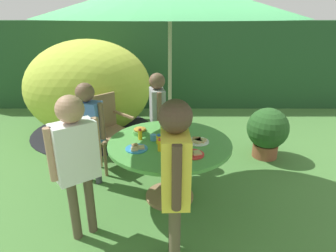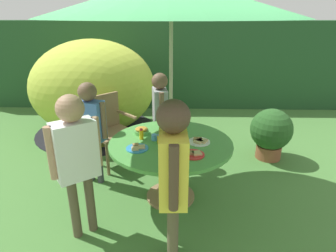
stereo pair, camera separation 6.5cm
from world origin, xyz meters
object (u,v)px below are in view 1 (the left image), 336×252
(plate_mid_left, at_px, (138,148))
(juice_bottle_far_left, at_px, (141,134))
(potted_plant, at_px, (269,131))
(juice_bottle_center_back, at_px, (160,139))
(dome_tent, at_px, (91,88))
(garden_table, at_px, (171,154))
(plate_front_edge, at_px, (199,141))
(juice_bottle_near_left, at_px, (172,129))
(juice_bottle_near_right, at_px, (166,125))
(child_in_yellow_shirt, at_px, (176,167))
(plate_center_front, at_px, (194,154))
(child_in_grey_shirt, at_px, (159,106))
(wooden_chair, at_px, (107,126))
(child_in_blue_shirt, at_px, (89,121))
(juice_bottle_mid_right, at_px, (182,136))
(child_in_white_shirt, at_px, (77,151))
(cup_near, at_px, (155,137))
(snack_bowl, at_px, (141,131))
(juice_bottle_far_right, at_px, (161,145))

(plate_mid_left, height_order, juice_bottle_far_left, juice_bottle_far_left)
(potted_plant, xyz_separation_m, juice_bottle_center_back, (-1.53, -1.07, 0.34))
(dome_tent, height_order, juice_bottle_far_left, dome_tent)
(garden_table, height_order, plate_front_edge, plate_front_edge)
(dome_tent, distance_m, juice_bottle_near_left, 2.26)
(potted_plant, distance_m, plate_mid_left, 2.15)
(plate_front_edge, xyz_separation_m, juice_bottle_near_right, (-0.36, 0.37, 0.04))
(child_in_yellow_shirt, xyz_separation_m, plate_center_front, (0.19, 0.62, -0.21))
(garden_table, distance_m, child_in_grey_shirt, 0.97)
(plate_mid_left, relative_size, juice_bottle_near_right, 2.05)
(wooden_chair, bearing_deg, child_in_blue_shirt, -144.31)
(wooden_chair, height_order, juice_bottle_mid_right, wooden_chair)
(child_in_white_shirt, height_order, plate_front_edge, child_in_white_shirt)
(cup_near, bearing_deg, dome_tent, 121.06)
(garden_table, relative_size, juice_bottle_center_back, 12.41)
(potted_plant, bearing_deg, child_in_yellow_shirt, -125.31)
(child_in_white_shirt, relative_size, juice_bottle_far_left, 11.29)
(wooden_chair, xyz_separation_m, child_in_yellow_shirt, (0.90, -1.78, 0.37))
(child_in_white_shirt, relative_size, snack_bowl, 8.23)
(garden_table, xyz_separation_m, cup_near, (-0.18, 0.04, 0.18))
(juice_bottle_center_back, bearing_deg, juice_bottle_far_left, 152.11)
(snack_bowl, xyz_separation_m, juice_bottle_center_back, (0.22, -0.26, 0.01))
(snack_bowl, bearing_deg, juice_bottle_far_right, -61.15)
(garden_table, bearing_deg, dome_tent, 124.17)
(child_in_white_shirt, bearing_deg, juice_bottle_near_left, 8.12)
(wooden_chair, relative_size, juice_bottle_far_left, 7.90)
(garden_table, relative_size, juice_bottle_far_left, 10.87)
(dome_tent, bearing_deg, juice_bottle_center_back, -73.67)
(snack_bowl, bearing_deg, juice_bottle_mid_right, -20.04)
(juice_bottle_far_right, distance_m, cup_near, 0.27)
(plate_front_edge, height_order, juice_bottle_mid_right, juice_bottle_mid_right)
(wooden_chair, height_order, plate_center_front, wooden_chair)
(wooden_chair, height_order, juice_bottle_far_right, wooden_chair)
(dome_tent, xyz_separation_m, child_in_grey_shirt, (1.20, -1.09, 0.01))
(wooden_chair, height_order, plate_mid_left, wooden_chair)
(juice_bottle_near_left, bearing_deg, juice_bottle_near_right, 114.37)
(juice_bottle_near_right, height_order, juice_bottle_center_back, juice_bottle_near_right)
(dome_tent, height_order, child_in_grey_shirt, dome_tent)
(child_in_grey_shirt, relative_size, juice_bottle_center_back, 11.84)
(juice_bottle_center_back, bearing_deg, wooden_chair, 130.21)
(snack_bowl, bearing_deg, juice_bottle_center_back, -49.91)
(plate_mid_left, xyz_separation_m, juice_bottle_near_right, (0.28, 0.55, 0.04))
(child_in_blue_shirt, relative_size, juice_bottle_near_right, 11.45)
(juice_bottle_far_left, distance_m, juice_bottle_mid_right, 0.44)
(dome_tent, distance_m, child_in_white_shirt, 2.67)
(plate_center_front, relative_size, juice_bottle_near_right, 2.03)
(wooden_chair, xyz_separation_m, child_in_blue_shirt, (-0.08, -0.52, 0.26))
(plate_front_edge, distance_m, juice_bottle_mid_right, 0.20)
(plate_center_front, bearing_deg, cup_near, 139.23)
(wooden_chair, height_order, child_in_white_shirt, child_in_white_shirt)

